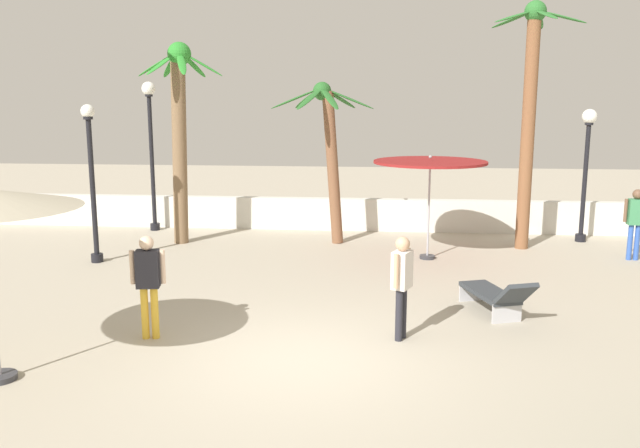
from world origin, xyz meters
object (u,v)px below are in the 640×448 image
Objects in this scene: palm_tree_1 at (530,104)px; guest_2 at (636,217)px; lamp_post_0 at (586,158)px; guest_0 at (148,277)px; lamp_post_1 at (151,137)px; palm_tree_0 at (329,142)px; guest_1 at (402,278)px; lamp_post_2 at (92,175)px; lounge_chair_0 at (496,294)px; patio_umbrella_3 at (430,165)px; palm_tree_2 at (179,123)px.

guest_2 is at bearing -23.48° from palm_tree_1.
guest_0 is (-9.08, -8.25, -1.24)m from lamp_post_0.
lamp_post_1 is 9.33m from guest_0.
palm_tree_0 is 0.69× the size of palm_tree_1.
lamp_post_1 is (-12.04, 0.44, 0.45)m from lamp_post_0.
palm_tree_0 is 7.50m from guest_1.
lamp_post_1 is 1.16× the size of lamp_post_2.
lamp_post_0 reaches higher than lounge_chair_0.
lamp_post_1 is 2.53× the size of guest_1.
lamp_post_0 is at bearing 29.17° from palm_tree_1.
palm_tree_0 is at bearing 148.37° from patio_umbrella_3.
patio_umbrella_3 is 0.62× the size of lamp_post_1.
lamp_post_2 is at bearing -173.66° from guest_2.
guest_0 is at bearing -175.13° from guest_1.
patio_umbrella_3 reaches higher than lounge_chair_0.
lounge_chair_0 is at bearing -116.93° from lamp_post_0.
patio_umbrella_3 reaches higher than guest_2.
guest_1 reaches higher than lounge_chair_0.
lounge_chair_0 is 6.05m from guest_2.
guest_0 is (3.02, -4.80, -1.04)m from lamp_post_2.
patio_umbrella_3 is at bearing -31.63° from palm_tree_0.
palm_tree_2 reaches higher than patio_umbrella_3.
palm_tree_1 is 3.64× the size of guest_1.
lamp_post_0 is 7.58m from lounge_chair_0.
lounge_chair_0 is (0.94, -4.19, -1.88)m from patio_umbrella_3.
palm_tree_2 reaches higher than guest_2.
palm_tree_1 is at bearing 64.60° from guest_1.
palm_tree_1 is 3.63× the size of guest_0.
lamp_post_2 is (-1.43, -2.27, -1.13)m from palm_tree_2.
guest_1 is 0.99× the size of guest_2.
palm_tree_1 is 6.66m from lounge_chair_0.
lamp_post_1 reaches higher than lamp_post_0.
guest_0 is at bearing -163.58° from lounge_chair_0.
lamp_post_0 reaches higher than guest_2.
palm_tree_2 is at bearing 169.48° from patio_umbrella_3.
lounge_chair_0 is 1.16× the size of guest_1.
lamp_post_2 is 12.86m from guest_2.
palm_tree_1 is at bearing -2.07° from palm_tree_0.
lounge_chair_0 is at bearing -36.20° from palm_tree_2.
lamp_post_0 is at bearing 6.27° from palm_tree_2.
palm_tree_0 is at bearing 5.46° from palm_tree_2.
guest_1 is (-5.05, -7.90, -1.24)m from lamp_post_0.
guest_0 is at bearing -57.87° from lamp_post_2.
guest_0 is (-4.82, -5.88, -1.24)m from patio_umbrella_3.
lamp_post_0 is 2.45m from guest_2.
guest_2 is (7.44, -1.22, -1.67)m from palm_tree_0.
palm_tree_0 is 0.81× the size of palm_tree_2.
palm_tree_0 is at bearing 170.65° from guest_2.
patio_umbrella_3 is 5.73m from guest_1.
patio_umbrella_3 is 7.71m from guest_0.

